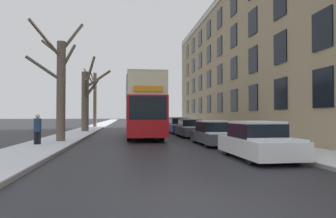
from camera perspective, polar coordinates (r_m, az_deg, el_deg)
ground_plane at (r=5.79m, az=9.30°, el=-17.89°), size 320.00×320.00×0.00m
sidewalk_left at (r=58.46m, az=-12.33°, el=-2.79°), size 2.79×130.00×0.16m
sidewalk_right at (r=58.79m, az=-0.92°, el=-2.81°), size 2.79×130.00×0.16m
terrace_facade_right at (r=30.63m, az=17.96°, el=8.11°), size 9.10×37.77×13.23m
bare_tree_left_0 at (r=18.99m, az=-19.86°, el=4.39°), size 3.20×3.11×7.33m
bare_tree_left_1 at (r=30.29m, az=-15.28°, el=2.00°), size 2.78×3.71×7.36m
bare_tree_left_2 at (r=42.00m, az=-13.80°, el=2.14°), size 1.75×2.43×8.05m
double_decker_bus at (r=22.97m, az=-4.84°, el=0.83°), size 2.52×10.58×4.42m
parked_car_0 at (r=11.96m, az=16.70°, el=-5.97°), size 1.85×4.10×1.45m
parked_car_1 at (r=17.20m, az=8.78°, el=-4.67°), size 1.80×4.53×1.37m
parked_car_2 at (r=23.29m, az=4.23°, el=-3.74°), size 1.72×4.00×1.43m
parked_car_3 at (r=28.29m, az=1.99°, el=-3.23°), size 1.74×4.59×1.51m
parked_car_4 at (r=33.97m, az=0.26°, el=-2.94°), size 1.78×4.35×1.44m
pedestrian_left_sidewalk at (r=17.14m, az=-23.61°, el=-3.52°), size 0.38×0.38×1.73m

